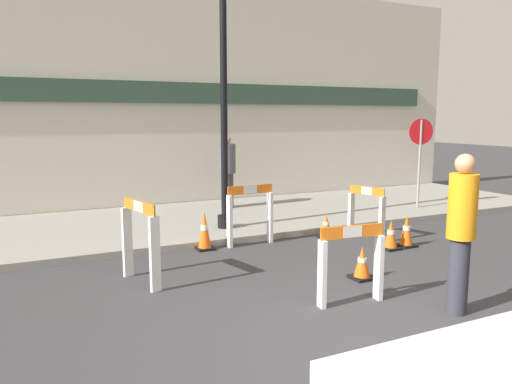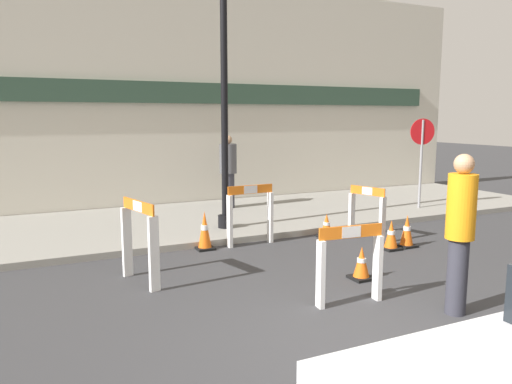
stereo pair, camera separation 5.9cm
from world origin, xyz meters
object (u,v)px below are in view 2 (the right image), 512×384
object	(u,v)px
stop_sign	(422,148)
person_pedestrian	(228,170)
person_worker	(460,228)
streetlamp_post	(224,58)

from	to	relation	value
stop_sign	person_pedestrian	bearing A→B (deg)	-11.40
stop_sign	person_worker	distance (m)	6.30
stop_sign	person_worker	world-z (taller)	stop_sign
streetlamp_post	person_worker	distance (m)	5.41
streetlamp_post	person_worker	xyz separation A→B (m)	(0.89, -4.81, -2.30)
streetlamp_post	stop_sign	bearing A→B (deg)	0.14
stop_sign	person_pedestrian	xyz separation A→B (m)	(-4.04, 1.94, -0.50)
stop_sign	person_worker	size ratio (longest dim) A/B	1.13
streetlamp_post	person_pedestrian	xyz separation A→B (m)	(0.86, 1.95, -2.29)
streetlamp_post	person_pedestrian	world-z (taller)	streetlamp_post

